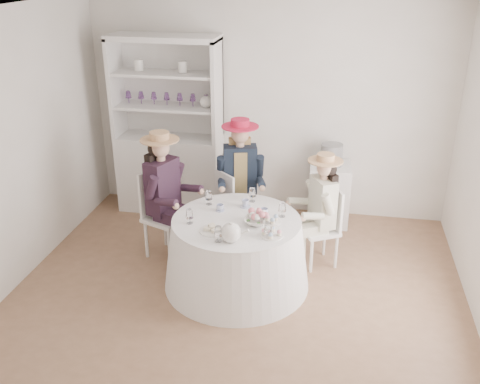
# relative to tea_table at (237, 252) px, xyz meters

# --- Properties ---
(ground) EXTENTS (4.50, 4.50, 0.00)m
(ground) POSITION_rel_tea_table_xyz_m (0.04, -0.13, -0.36)
(ground) COLOR brown
(ground) RESTS_ON ground
(ceiling) EXTENTS (4.50, 4.50, 0.00)m
(ceiling) POSITION_rel_tea_table_xyz_m (0.04, -0.13, 2.34)
(ceiling) COLOR white
(ceiling) RESTS_ON wall_back
(wall_back) EXTENTS (4.50, 0.00, 4.50)m
(wall_back) POSITION_rel_tea_table_xyz_m (0.04, 1.87, 0.99)
(wall_back) COLOR silver
(wall_back) RESTS_ON ground
(wall_front) EXTENTS (4.50, 0.00, 4.50)m
(wall_front) POSITION_rel_tea_table_xyz_m (0.04, -2.13, 0.99)
(wall_front) COLOR silver
(wall_front) RESTS_ON ground
(wall_left) EXTENTS (0.00, 4.50, 4.50)m
(wall_left) POSITION_rel_tea_table_xyz_m (-2.21, -0.13, 0.99)
(wall_left) COLOR silver
(wall_left) RESTS_ON ground
(tea_table) EXTENTS (1.48, 1.48, 0.73)m
(tea_table) POSITION_rel_tea_table_xyz_m (0.00, 0.00, 0.00)
(tea_table) COLOR white
(tea_table) RESTS_ON ground
(hutch) EXTENTS (1.34, 0.52, 2.25)m
(hutch) POSITION_rel_tea_table_xyz_m (-1.19, 1.63, 0.44)
(hutch) COLOR silver
(hutch) RESTS_ON ground
(side_table) EXTENTS (0.52, 0.52, 0.77)m
(side_table) POSITION_rel_tea_table_xyz_m (0.86, 1.59, 0.02)
(side_table) COLOR silver
(side_table) RESTS_ON ground
(hatbox) EXTENTS (0.29, 0.29, 0.26)m
(hatbox) POSITION_rel_tea_table_xyz_m (0.86, 1.59, 0.53)
(hatbox) COLOR black
(hatbox) RESTS_ON side_table
(guest_left) EXTENTS (0.60, 0.55, 1.45)m
(guest_left) POSITION_rel_tea_table_xyz_m (-0.87, 0.42, 0.45)
(guest_left) COLOR silver
(guest_left) RESTS_ON ground
(guest_mid) EXTENTS (0.55, 0.59, 1.47)m
(guest_mid) POSITION_rel_tea_table_xyz_m (-0.14, 0.96, 0.46)
(guest_mid) COLOR silver
(guest_mid) RESTS_ON ground
(guest_right) EXTENTS (0.54, 0.49, 1.27)m
(guest_right) POSITION_rel_tea_table_xyz_m (0.79, 0.55, 0.35)
(guest_right) COLOR silver
(guest_right) RESTS_ON ground
(spare_chair) EXTENTS (0.52, 0.52, 0.89)m
(spare_chair) POSITION_rel_tea_table_xyz_m (-0.23, 0.87, 0.11)
(spare_chair) COLOR silver
(spare_chair) RESTS_ON ground
(teacup_a) EXTENTS (0.10, 0.10, 0.06)m
(teacup_a) POSITION_rel_tea_table_xyz_m (-0.20, 0.16, 0.40)
(teacup_a) COLOR white
(teacup_a) RESTS_ON tea_table
(teacup_b) EXTENTS (0.10, 0.10, 0.07)m
(teacup_b) POSITION_rel_tea_table_xyz_m (0.03, 0.30, 0.41)
(teacup_b) COLOR white
(teacup_b) RESTS_ON tea_table
(teacup_c) EXTENTS (0.09, 0.09, 0.07)m
(teacup_c) POSITION_rel_tea_table_xyz_m (0.25, 0.15, 0.40)
(teacup_c) COLOR white
(teacup_c) RESTS_ON tea_table
(flower_bowl) EXTENTS (0.25, 0.25, 0.06)m
(flower_bowl) POSITION_rel_tea_table_xyz_m (0.21, -0.06, 0.40)
(flower_bowl) COLOR white
(flower_bowl) RESTS_ON tea_table
(flower_arrangement) EXTENTS (0.18, 0.18, 0.07)m
(flower_arrangement) POSITION_rel_tea_table_xyz_m (0.21, -0.03, 0.45)
(flower_arrangement) COLOR #DF6F7B
(flower_arrangement) RESTS_ON tea_table
(table_teapot) EXTENTS (0.26, 0.19, 0.20)m
(table_teapot) POSITION_rel_tea_table_xyz_m (0.03, -0.42, 0.45)
(table_teapot) COLOR white
(table_teapot) RESTS_ON tea_table
(sandwich_plate) EXTENTS (0.25, 0.25, 0.06)m
(sandwich_plate) POSITION_rel_tea_table_xyz_m (-0.18, -0.27, 0.38)
(sandwich_plate) COLOR white
(sandwich_plate) RESTS_ON tea_table
(cupcake_stand) EXTENTS (0.22, 0.22, 0.20)m
(cupcake_stand) POSITION_rel_tea_table_xyz_m (0.38, -0.26, 0.44)
(cupcake_stand) COLOR white
(cupcake_stand) RESTS_ON tea_table
(stemware_set) EXTENTS (0.94, 0.98, 0.15)m
(stemware_set) POSITION_rel_tea_table_xyz_m (-0.00, -0.00, 0.44)
(stemware_set) COLOR white
(stemware_set) RESTS_ON tea_table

